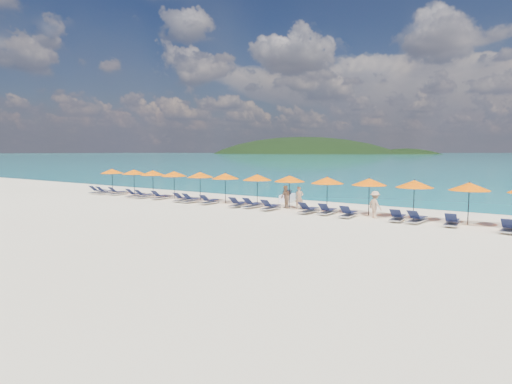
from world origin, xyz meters
The scene contains 38 objects.
ground centered at (0.00, 0.00, 0.00)m, with size 1400.00×1400.00×0.00m, color beige.
headland_main centered at (-300.00, 540.00, -38.00)m, with size 374.00×242.00×126.50m.
headland_small centered at (-150.00, 560.00, -35.00)m, with size 162.00×126.00×85.50m.
jetski centered at (-0.86, 8.39, 0.34)m, with size 1.62×2.48×0.83m.
beachgoer_a centered at (1.94, 5.26, 0.75)m, with size 0.54×0.36×1.49m, color tan.
beachgoer_b centered at (1.09, 4.88, 0.77)m, with size 0.75×0.43×1.55m, color tan.
beachgoer_c centered at (7.50, 4.24, 0.78)m, with size 1.01×0.47×1.57m, color tan.
umbrella_0 centered at (-17.53, 4.85, 2.02)m, with size 2.10×2.10×2.28m.
umbrella_1 centered at (-14.74, 5.09, 2.02)m, with size 2.10×2.10×2.28m.
umbrella_2 centered at (-12.09, 4.93, 2.02)m, with size 2.10×2.10×2.28m.
umbrella_3 centered at (-9.47, 4.86, 2.02)m, with size 2.10×2.10×2.28m.
umbrella_4 centered at (-6.82, 5.08, 2.02)m, with size 2.10×2.10×2.28m.
umbrella_5 centered at (-4.05, 4.80, 2.02)m, with size 2.10×2.10×2.28m.
umbrella_6 centered at (-1.24, 4.91, 2.02)m, with size 2.10×2.10×2.28m.
umbrella_7 centered at (1.35, 4.98, 2.02)m, with size 2.10×2.10×2.28m.
umbrella_8 centered at (4.16, 4.89, 2.02)m, with size 2.10×2.10×2.28m.
umbrella_9 centered at (6.81, 5.08, 2.02)m, with size 2.10×2.10×2.28m.
umbrella_10 centered at (9.45, 4.98, 2.02)m, with size 2.10×2.10×2.28m.
umbrella_11 centered at (12.26, 4.84, 2.02)m, with size 2.10×2.10×2.28m.
lounger_0 centered at (-18.10, 3.70, 0.24)m, with size 0.74×1.74×0.66m.
lounger_1 centered at (-16.92, 3.61, 0.24)m, with size 0.63×1.70×0.66m.
lounger_2 centered at (-15.46, 3.84, 0.24)m, with size 0.65×1.71×0.66m.
lounger_3 centered at (-12.77, 3.59, 0.24)m, with size 0.70×1.73×0.66m.
lounger_4 centered at (-11.58, 3.53, 0.24)m, with size 0.73×1.74×0.66m.
lounger_5 centered at (-9.92, 3.77, 0.24)m, with size 0.67×1.72×0.66m.
lounger_6 centered at (-7.25, 3.56, 0.24)m, with size 0.70×1.73×0.66m.
lounger_7 centered at (-6.26, 3.56, 0.24)m, with size 0.64×1.71×0.66m.
lounger_8 centered at (-4.60, 3.58, 0.24)m, with size 0.68×1.72×0.66m.
lounger_9 centered at (-1.91, 3.56, 0.24)m, with size 0.75×1.74×0.66m.
lounger_10 centered at (-0.83, 3.75, 0.24)m, with size 0.66×1.71×0.66m.
lounger_11 centered at (0.77, 3.53, 0.24)m, with size 0.62×1.70×0.66m.
lounger_12 centered at (3.48, 3.70, 0.24)m, with size 0.73×1.74×0.66m.
lounger_13 centered at (4.66, 3.92, 0.24)m, with size 0.66×1.71×0.66m.
lounger_14 centered at (6.16, 3.60, 0.24)m, with size 0.70×1.73×0.66m.
lounger_15 centered at (8.94, 3.83, 0.24)m, with size 0.74×1.74×0.66m.
lounger_16 centered at (9.95, 3.86, 0.24)m, with size 0.79×1.75×0.66m.
lounger_17 centered at (11.67, 3.91, 0.24)m, with size 0.74×1.74×0.66m.
lounger_18 centered at (14.24, 3.58, 0.24)m, with size 0.71×1.73×0.66m.
Camera 1 is at (15.96, -19.57, 3.83)m, focal length 30.00 mm.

